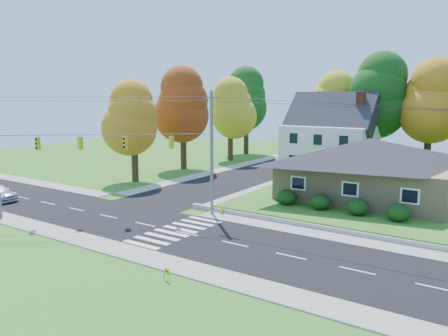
# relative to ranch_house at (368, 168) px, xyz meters

# --- Properties ---
(ground) EXTENTS (120.00, 120.00, 0.00)m
(ground) POSITION_rel_ranch_house_xyz_m (-8.00, -16.00, -3.27)
(ground) COLOR #3D7923
(road_main) EXTENTS (90.00, 8.00, 0.02)m
(road_main) POSITION_rel_ranch_house_xyz_m (-8.00, -16.00, -3.26)
(road_main) COLOR black
(road_main) RESTS_ON ground
(road_cross) EXTENTS (8.00, 44.00, 0.02)m
(road_cross) POSITION_rel_ranch_house_xyz_m (-16.00, 10.00, -3.25)
(road_cross) COLOR black
(road_cross) RESTS_ON ground
(sidewalk_north) EXTENTS (90.00, 2.00, 0.08)m
(sidewalk_north) POSITION_rel_ranch_house_xyz_m (-8.00, -11.00, -3.23)
(sidewalk_north) COLOR #9C9A90
(sidewalk_north) RESTS_ON ground
(sidewalk_south) EXTENTS (90.00, 2.00, 0.08)m
(sidewalk_south) POSITION_rel_ranch_house_xyz_m (-8.00, -21.00, -3.23)
(sidewalk_south) COLOR #9C9A90
(sidewalk_south) RESTS_ON ground
(lawn) EXTENTS (30.00, 30.00, 0.50)m
(lawn) POSITION_rel_ranch_house_xyz_m (5.00, 5.00, -3.02)
(lawn) COLOR #3D7923
(lawn) RESTS_ON ground
(ranch_house) EXTENTS (14.60, 10.60, 5.40)m
(ranch_house) POSITION_rel_ranch_house_xyz_m (0.00, 0.00, 0.00)
(ranch_house) COLOR tan
(ranch_house) RESTS_ON lawn
(colonial_house) EXTENTS (10.40, 8.40, 9.60)m
(colonial_house) POSITION_rel_ranch_house_xyz_m (-7.96, 12.00, 1.32)
(colonial_house) COLOR silver
(colonial_house) RESTS_ON lawn
(hedge_row) EXTENTS (10.70, 1.70, 1.27)m
(hedge_row) POSITION_rel_ranch_house_xyz_m (-0.50, -6.20, -2.13)
(hedge_row) COLOR #163A10
(hedge_row) RESTS_ON lawn
(traffic_infrastructure) EXTENTS (38.10, 10.66, 10.00)m
(traffic_infrastructure) POSITION_rel_ranch_house_xyz_m (-8.15, -14.65, 1.88)
(traffic_infrastructure) COLOR #666059
(traffic_infrastructure) RESTS_ON ground
(tree_lot_0) EXTENTS (6.72, 6.72, 12.51)m
(tree_lot_0) POSITION_rel_ranch_house_xyz_m (-10.00, 18.00, 5.04)
(tree_lot_0) COLOR #3F2A19
(tree_lot_0) RESTS_ON lawn
(tree_lot_1) EXTENTS (7.84, 7.84, 14.60)m
(tree_lot_1) POSITION_rel_ranch_house_xyz_m (-4.00, 17.00, 6.35)
(tree_lot_1) COLOR #3F2A19
(tree_lot_1) RESTS_ON lawn
(tree_lot_2) EXTENTS (7.28, 7.28, 13.56)m
(tree_lot_2) POSITION_rel_ranch_house_xyz_m (2.00, 18.00, 5.70)
(tree_lot_2) COLOR #3F2A19
(tree_lot_2) RESTS_ON lawn
(tree_west_0) EXTENTS (6.16, 6.16, 11.47)m
(tree_west_0) POSITION_rel_ranch_house_xyz_m (-25.00, -4.00, 3.89)
(tree_west_0) COLOR #3F2A19
(tree_west_0) RESTS_ON ground
(tree_west_1) EXTENTS (7.28, 7.28, 13.56)m
(tree_west_1) POSITION_rel_ranch_house_xyz_m (-26.00, 6.00, 5.20)
(tree_west_1) COLOR #3F2A19
(tree_west_1) RESTS_ON ground
(tree_west_2) EXTENTS (6.72, 6.72, 12.51)m
(tree_west_2) POSITION_rel_ranch_house_xyz_m (-25.00, 16.00, 4.54)
(tree_west_2) COLOR #3F2A19
(tree_west_2) RESTS_ON ground
(tree_west_3) EXTENTS (7.84, 7.84, 14.60)m
(tree_west_3) POSITION_rel_ranch_house_xyz_m (-27.00, 24.00, 5.85)
(tree_west_3) COLOR #3F2A19
(tree_west_3) RESTS_ON ground
(white_car) EXTENTS (2.10, 4.61, 1.47)m
(white_car) POSITION_rel_ranch_house_xyz_m (-16.32, 17.93, -2.51)
(white_car) COLOR silver
(white_car) RESTS_ON road_cross
(fire_hydrant) EXTENTS (0.43, 0.34, 0.76)m
(fire_hydrant) POSITION_rel_ranch_house_xyz_m (-8.88, -10.36, -2.90)
(fire_hydrant) COLOR gold
(fire_hydrant) RESTS_ON ground
(yard_sign) EXTENTS (0.50, 0.24, 0.67)m
(yard_sign) POSITION_rel_ranch_house_xyz_m (-3.93, -22.76, -2.79)
(yard_sign) COLOR black
(yard_sign) RESTS_ON ground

